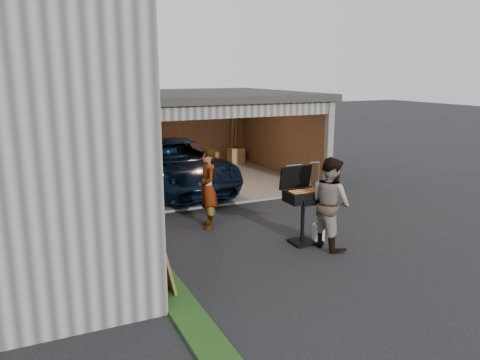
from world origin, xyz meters
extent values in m
plane|color=black|center=(0.00, 0.00, 0.00)|extent=(80.00, 80.00, 0.00)
cube|color=#193814|center=(-2.25, -1.00, 0.03)|extent=(0.50, 8.00, 0.06)
cube|color=#605E59|center=(0.75, 6.50, 0.03)|extent=(6.50, 6.00, 0.06)
cube|color=#483021|center=(0.75, 9.43, 1.35)|extent=(6.50, 0.15, 2.70)
cube|color=#483021|center=(3.92, 6.50, 1.35)|extent=(0.15, 6.00, 2.70)
cube|color=#483021|center=(-2.42, 6.50, 1.35)|extent=(0.15, 6.00, 2.70)
cube|color=#2D2B28|center=(0.75, 6.50, 2.80)|extent=(6.80, 6.30, 0.20)
cube|color=#474744|center=(0.75, 3.58, 2.52)|extent=(6.50, 0.16, 0.36)
cube|color=beige|center=(0.75, 4.80, 2.62)|extent=(6.00, 2.40, 0.06)
cube|color=#474744|center=(3.90, 3.55, 1.35)|extent=(0.20, 0.18, 2.70)
cube|color=brown|center=(-1.80, 8.70, 0.31)|extent=(0.60, 0.50, 0.50)
cube|color=brown|center=(-1.80, 8.70, 0.79)|extent=(0.50, 0.45, 0.45)
cube|color=brown|center=(3.20, 8.60, 0.36)|extent=(0.55, 0.50, 0.60)
cube|color=#51351C|center=(3.38, 9.20, 1.20)|extent=(0.24, 0.43, 2.20)
imported|color=black|center=(-0.16, 5.61, 0.74)|extent=(2.74, 5.45, 1.48)
imported|color=#99B0C1|center=(-0.50, 2.02, 0.92)|extent=(0.53, 0.73, 1.84)
imported|color=#492B1D|center=(1.29, -0.20, 0.94)|extent=(0.80, 0.98, 1.88)
cube|color=black|center=(0.90, 0.20, 0.03)|extent=(0.46, 0.46, 0.06)
cylinder|color=black|center=(0.90, 0.20, 0.50)|extent=(0.08, 0.08, 0.92)
cube|color=black|center=(0.90, 0.20, 1.02)|extent=(0.73, 0.51, 0.22)
cube|color=#59595B|center=(0.90, 0.20, 1.12)|extent=(0.66, 0.44, 0.02)
cube|color=black|center=(0.90, 0.52, 1.37)|extent=(0.73, 0.13, 0.51)
cylinder|color=silver|center=(1.27, 0.13, 0.20)|extent=(0.31, 0.31, 0.39)
cube|color=#51351C|center=(-2.34, -0.59, 0.53)|extent=(0.27, 0.96, 1.06)
cube|color=gray|center=(3.40, 3.40, 0.02)|extent=(0.34, 0.23, 0.04)
cylinder|color=black|center=(3.22, 3.52, 0.08)|extent=(0.05, 0.17, 0.16)
cylinder|color=black|center=(3.59, 3.49, 0.08)|extent=(0.05, 0.17, 0.16)
cylinder|color=gray|center=(3.27, 3.52, 0.50)|extent=(0.03, 0.03, 0.96)
cylinder|color=gray|center=(3.54, 3.50, 0.50)|extent=(0.03, 0.03, 0.96)
cylinder|color=gray|center=(3.40, 3.51, 0.96)|extent=(0.28, 0.05, 0.03)
camera|label=1|loc=(-4.19, -7.66, 3.51)|focal=35.00mm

